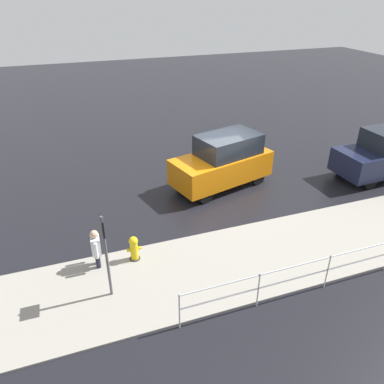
# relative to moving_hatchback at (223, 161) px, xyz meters

# --- Properties ---
(ground_plane) EXTENTS (60.00, 60.00, 0.00)m
(ground_plane) POSITION_rel_moving_hatchback_xyz_m (0.18, 0.31, -1.03)
(ground_plane) COLOR black
(kerb_strip) EXTENTS (24.00, 3.20, 0.04)m
(kerb_strip) POSITION_rel_moving_hatchback_xyz_m (0.18, 4.51, -1.01)
(kerb_strip) COLOR gray
(kerb_strip) RESTS_ON ground
(moving_hatchback) EXTENTS (4.21, 2.64, 2.06)m
(moving_hatchback) POSITION_rel_moving_hatchback_xyz_m (0.00, 0.00, 0.00)
(moving_hatchback) COLOR orange
(moving_hatchback) RESTS_ON ground
(fire_hydrant) EXTENTS (0.42, 0.31, 0.80)m
(fire_hydrant) POSITION_rel_moving_hatchback_xyz_m (4.26, 3.42, -0.63)
(fire_hydrant) COLOR gold
(fire_hydrant) RESTS_ON ground
(pedestrian) EXTENTS (0.26, 0.57, 1.22)m
(pedestrian) POSITION_rel_moving_hatchback_xyz_m (5.29, 3.36, -0.34)
(pedestrian) COLOR silver
(pedestrian) RESTS_ON ground
(metal_railing) EXTENTS (10.08, 0.04, 1.05)m
(metal_railing) POSITION_rel_moving_hatchback_xyz_m (-1.23, 6.20, -0.30)
(metal_railing) COLOR #B7BABF
(metal_railing) RESTS_ON ground
(sign_post) EXTENTS (0.07, 0.44, 2.40)m
(sign_post) POSITION_rel_moving_hatchback_xyz_m (5.11, 4.61, 0.55)
(sign_post) COLOR #4C4C51
(sign_post) RESTS_ON ground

